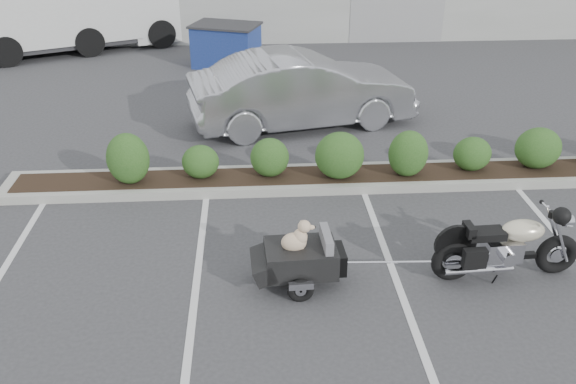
{
  "coord_description": "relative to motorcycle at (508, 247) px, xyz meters",
  "views": [
    {
      "loc": [
        -0.69,
        -7.39,
        4.92
      ],
      "look_at": [
        -0.19,
        0.47,
        0.75
      ],
      "focal_mm": 38.0,
      "sensor_mm": 36.0,
      "label": 1
    }
  ],
  "objects": [
    {
      "name": "ground",
      "position": [
        -2.66,
        0.76,
        -0.47
      ],
      "size": [
        90.0,
        90.0,
        0.0
      ],
      "primitive_type": "plane",
      "color": "#38383A",
      "rests_on": "ground"
    },
    {
      "name": "planter_kerb",
      "position": [
        -1.66,
        2.96,
        -0.4
      ],
      "size": [
        12.0,
        1.0,
        0.15
      ],
      "primitive_type": "cube",
      "color": "#9E9E93",
      "rests_on": "ground"
    },
    {
      "name": "motorcycle",
      "position": [
        0.0,
        0.0,
        0.0
      ],
      "size": [
        2.06,
        0.7,
        1.18
      ],
      "rotation": [
        0.0,
        0.0,
        0.05
      ],
      "color": "black",
      "rests_on": "ground"
    },
    {
      "name": "pet_trailer",
      "position": [
        -2.78,
        0.02,
        -0.06
      ],
      "size": [
        1.64,
        0.92,
        0.98
      ],
      "rotation": [
        0.0,
        0.0,
        0.05
      ],
      "color": "black",
      "rests_on": "ground"
    },
    {
      "name": "sedan",
      "position": [
        -2.27,
        5.78,
        0.31
      ],
      "size": [
        4.99,
        2.63,
        1.56
      ],
      "primitive_type": "imported",
      "rotation": [
        0.0,
        0.0,
        1.79
      ],
      "color": "#AFAFB6",
      "rests_on": "ground"
    },
    {
      "name": "dumpster",
      "position": [
        -4.01,
        10.37,
        0.13
      ],
      "size": [
        2.11,
        1.76,
        1.18
      ],
      "rotation": [
        0.0,
        0.0,
        -0.35
      ],
      "color": "navy",
      "rests_on": "ground"
    }
  ]
}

